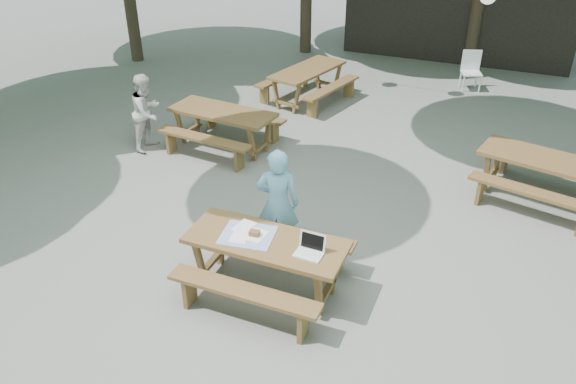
{
  "coord_description": "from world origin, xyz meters",
  "views": [
    {
      "loc": [
        2.2,
        -6.43,
        4.77
      ],
      "look_at": [
        -0.21,
        -0.65,
        1.05
      ],
      "focal_mm": 35.0,
      "sensor_mm": 36.0,
      "label": 1
    }
  ],
  "objects_px": {
    "picnic_table_nw": "(223,128)",
    "plastic_chair": "(470,79)",
    "woman": "(278,203)",
    "second_person": "(147,112)",
    "main_picnic_table": "(267,263)"
  },
  "relations": [
    {
      "from": "picnic_table_nw",
      "to": "plastic_chair",
      "type": "xyz_separation_m",
      "value": [
        3.93,
        5.08,
        -0.13
      ]
    },
    {
      "from": "woman",
      "to": "plastic_chair",
      "type": "height_order",
      "value": "woman"
    },
    {
      "from": "woman",
      "to": "second_person",
      "type": "distance_m",
      "value": 4.16
    },
    {
      "from": "woman",
      "to": "second_person",
      "type": "bearing_deg",
      "value": -47.32
    },
    {
      "from": "picnic_table_nw",
      "to": "plastic_chair",
      "type": "bearing_deg",
      "value": 57.6
    },
    {
      "from": "main_picnic_table",
      "to": "second_person",
      "type": "bearing_deg",
      "value": 142.52
    },
    {
      "from": "main_picnic_table",
      "to": "second_person",
      "type": "xyz_separation_m",
      "value": [
        -3.76,
        2.88,
        0.34
      ]
    },
    {
      "from": "picnic_table_nw",
      "to": "second_person",
      "type": "relative_size",
      "value": 1.42
    },
    {
      "from": "second_person",
      "to": "plastic_chair",
      "type": "height_order",
      "value": "second_person"
    },
    {
      "from": "main_picnic_table",
      "to": "plastic_chair",
      "type": "height_order",
      "value": "plastic_chair"
    },
    {
      "from": "main_picnic_table",
      "to": "picnic_table_nw",
      "type": "bearing_deg",
      "value": 125.71
    },
    {
      "from": "picnic_table_nw",
      "to": "plastic_chair",
      "type": "height_order",
      "value": "plastic_chair"
    },
    {
      "from": "woman",
      "to": "plastic_chair",
      "type": "xyz_separation_m",
      "value": [
        1.64,
        7.75,
        -0.54
      ]
    },
    {
      "from": "main_picnic_table",
      "to": "picnic_table_nw",
      "type": "distance_m",
      "value": 4.23
    },
    {
      "from": "main_picnic_table",
      "to": "plastic_chair",
      "type": "bearing_deg",
      "value": 80.27
    }
  ]
}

